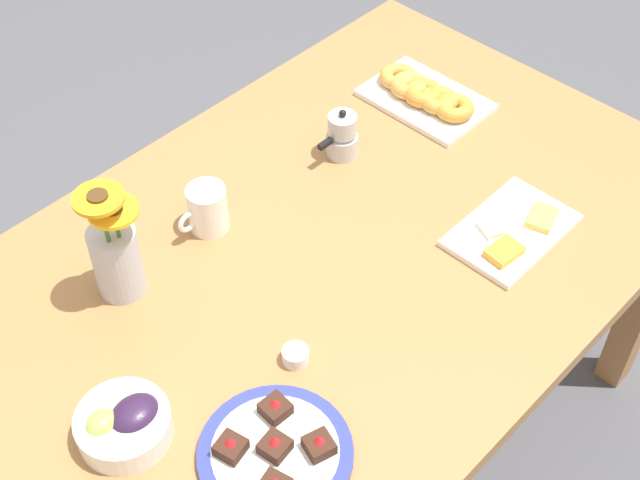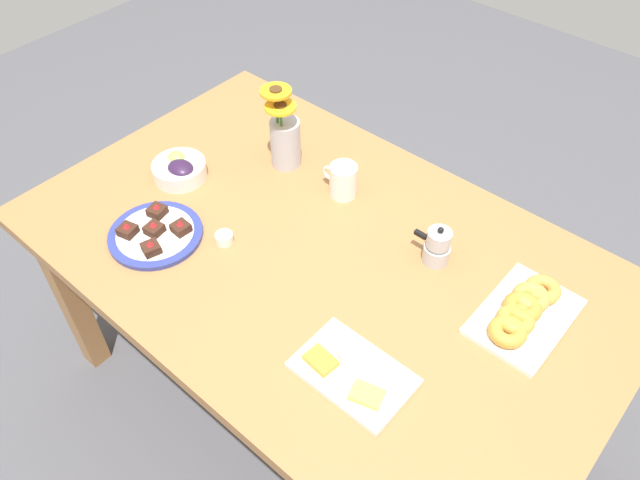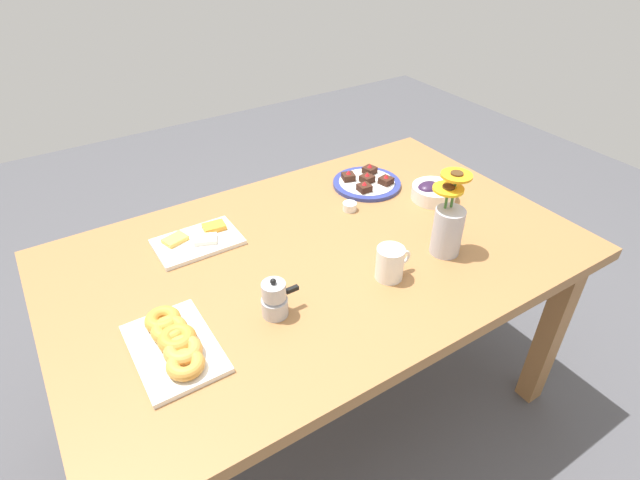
{
  "view_description": "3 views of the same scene",
  "coord_description": "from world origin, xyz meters",
  "px_view_note": "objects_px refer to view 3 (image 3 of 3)",
  "views": [
    {
      "loc": [
        0.85,
        0.81,
        2.03
      ],
      "look_at": [
        0.0,
        0.0,
        0.78
      ],
      "focal_mm": 50.0,
      "sensor_mm": 36.0,
      "label": 1
    },
    {
      "loc": [
        -0.74,
        0.85,
        1.95
      ],
      "look_at": [
        0.0,
        0.0,
        0.78
      ],
      "focal_mm": 35.0,
      "sensor_mm": 36.0,
      "label": 2
    },
    {
      "loc": [
        -0.67,
        -1.04,
        1.66
      ],
      "look_at": [
        0.0,
        0.0,
        0.78
      ],
      "focal_mm": 28.0,
      "sensor_mm": 36.0,
      "label": 3
    }
  ],
  "objects_px": {
    "jam_cup_honey": "(350,206)",
    "dessert_plate": "(367,183)",
    "flower_vase": "(448,226)",
    "croissant_platter": "(175,343)",
    "cheese_platter": "(198,240)",
    "dining_table": "(320,272)",
    "grape_bowl": "(433,191)",
    "moka_pot": "(275,300)",
    "coffee_mug": "(390,263)"
  },
  "relations": [
    {
      "from": "grape_bowl",
      "to": "flower_vase",
      "type": "xyz_separation_m",
      "value": [
        -0.19,
        -0.25,
        0.06
      ]
    },
    {
      "from": "cheese_platter",
      "to": "dessert_plate",
      "type": "distance_m",
      "value": 0.67
    },
    {
      "from": "cheese_platter",
      "to": "dessert_plate",
      "type": "height_order",
      "value": "dessert_plate"
    },
    {
      "from": "dining_table",
      "to": "moka_pot",
      "type": "bearing_deg",
      "value": -145.38
    },
    {
      "from": "grape_bowl",
      "to": "coffee_mug",
      "type": "bearing_deg",
      "value": -147.71
    },
    {
      "from": "cheese_platter",
      "to": "grape_bowl",
      "type": "bearing_deg",
      "value": -13.46
    },
    {
      "from": "cheese_platter",
      "to": "moka_pot",
      "type": "xyz_separation_m",
      "value": [
        0.05,
        -0.41,
        0.04
      ]
    },
    {
      "from": "coffee_mug",
      "to": "jam_cup_honey",
      "type": "distance_m",
      "value": 0.38
    },
    {
      "from": "jam_cup_honey",
      "to": "moka_pot",
      "type": "xyz_separation_m",
      "value": [
        -0.46,
        -0.32,
        0.03
      ]
    },
    {
      "from": "dining_table",
      "to": "jam_cup_honey",
      "type": "bearing_deg",
      "value": 33.97
    },
    {
      "from": "dining_table",
      "to": "grape_bowl",
      "type": "xyz_separation_m",
      "value": [
        0.51,
        0.05,
        0.12
      ]
    },
    {
      "from": "jam_cup_honey",
      "to": "croissant_platter",
      "type": "bearing_deg",
      "value": -157.76
    },
    {
      "from": "moka_pot",
      "to": "dessert_plate",
      "type": "bearing_deg",
      "value": 34.45
    },
    {
      "from": "grape_bowl",
      "to": "flower_vase",
      "type": "bearing_deg",
      "value": -126.88
    },
    {
      "from": "jam_cup_honey",
      "to": "dessert_plate",
      "type": "height_order",
      "value": "dessert_plate"
    },
    {
      "from": "dessert_plate",
      "to": "moka_pot",
      "type": "relative_size",
      "value": 2.14
    },
    {
      "from": "dining_table",
      "to": "cheese_platter",
      "type": "relative_size",
      "value": 6.15
    },
    {
      "from": "coffee_mug",
      "to": "moka_pot",
      "type": "height_order",
      "value": "moka_pot"
    },
    {
      "from": "coffee_mug",
      "to": "grape_bowl",
      "type": "height_order",
      "value": "coffee_mug"
    },
    {
      "from": "dining_table",
      "to": "croissant_platter",
      "type": "bearing_deg",
      "value": -163.4
    },
    {
      "from": "cheese_platter",
      "to": "croissant_platter",
      "type": "distance_m",
      "value": 0.45
    },
    {
      "from": "coffee_mug",
      "to": "croissant_platter",
      "type": "xyz_separation_m",
      "value": [
        -0.61,
        0.06,
        -0.03
      ]
    },
    {
      "from": "coffee_mug",
      "to": "jam_cup_honey",
      "type": "bearing_deg",
      "value": 72.28
    },
    {
      "from": "jam_cup_honey",
      "to": "dessert_plate",
      "type": "xyz_separation_m",
      "value": [
        0.16,
        0.11,
        -0.0
      ]
    },
    {
      "from": "coffee_mug",
      "to": "grape_bowl",
      "type": "xyz_separation_m",
      "value": [
        0.41,
        0.26,
        -0.02
      ]
    },
    {
      "from": "moka_pot",
      "to": "jam_cup_honey",
      "type": "bearing_deg",
      "value": 34.32
    },
    {
      "from": "cheese_platter",
      "to": "flower_vase",
      "type": "height_order",
      "value": "flower_vase"
    },
    {
      "from": "cheese_platter",
      "to": "jam_cup_honey",
      "type": "bearing_deg",
      "value": -10.57
    },
    {
      "from": "croissant_platter",
      "to": "jam_cup_honey",
      "type": "xyz_separation_m",
      "value": [
        0.73,
        0.3,
        -0.01
      ]
    },
    {
      "from": "croissant_platter",
      "to": "flower_vase",
      "type": "xyz_separation_m",
      "value": [
        0.83,
        -0.06,
        0.07
      ]
    },
    {
      "from": "flower_vase",
      "to": "croissant_platter",
      "type": "bearing_deg",
      "value": 176.16
    },
    {
      "from": "croissant_platter",
      "to": "flower_vase",
      "type": "bearing_deg",
      "value": -3.84
    },
    {
      "from": "coffee_mug",
      "to": "croissant_platter",
      "type": "relative_size",
      "value": 0.4
    },
    {
      "from": "dining_table",
      "to": "flower_vase",
      "type": "bearing_deg",
      "value": -33.1
    },
    {
      "from": "grape_bowl",
      "to": "flower_vase",
      "type": "distance_m",
      "value": 0.32
    },
    {
      "from": "jam_cup_honey",
      "to": "dessert_plate",
      "type": "bearing_deg",
      "value": 34.82
    },
    {
      "from": "dining_table",
      "to": "cheese_platter",
      "type": "xyz_separation_m",
      "value": [
        -0.3,
        0.24,
        0.1
      ]
    },
    {
      "from": "coffee_mug",
      "to": "jam_cup_honey",
      "type": "xyz_separation_m",
      "value": [
        0.11,
        0.36,
        -0.04
      ]
    },
    {
      "from": "coffee_mug",
      "to": "flower_vase",
      "type": "relative_size",
      "value": 0.44
    },
    {
      "from": "croissant_platter",
      "to": "jam_cup_honey",
      "type": "bearing_deg",
      "value": 22.24
    },
    {
      "from": "croissant_platter",
      "to": "dessert_plate",
      "type": "xyz_separation_m",
      "value": [
        0.88,
        0.41,
        -0.01
      ]
    },
    {
      "from": "jam_cup_honey",
      "to": "flower_vase",
      "type": "xyz_separation_m",
      "value": [
        0.11,
        -0.35,
        0.08
      ]
    },
    {
      "from": "cheese_platter",
      "to": "flower_vase",
      "type": "xyz_separation_m",
      "value": [
        0.62,
        -0.45,
        0.08
      ]
    },
    {
      "from": "grape_bowl",
      "to": "dessert_plate",
      "type": "bearing_deg",
      "value": 124.21
    },
    {
      "from": "dessert_plate",
      "to": "coffee_mug",
      "type": "bearing_deg",
      "value": -120.09
    },
    {
      "from": "dessert_plate",
      "to": "grape_bowl",
      "type": "bearing_deg",
      "value": -55.79
    },
    {
      "from": "coffee_mug",
      "to": "cheese_platter",
      "type": "relative_size",
      "value": 0.44
    },
    {
      "from": "dining_table",
      "to": "flower_vase",
      "type": "height_order",
      "value": "flower_vase"
    },
    {
      "from": "flower_vase",
      "to": "cheese_platter",
      "type": "bearing_deg",
      "value": 144.19
    },
    {
      "from": "dining_table",
      "to": "grape_bowl",
      "type": "relative_size",
      "value": 10.13
    }
  ]
}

